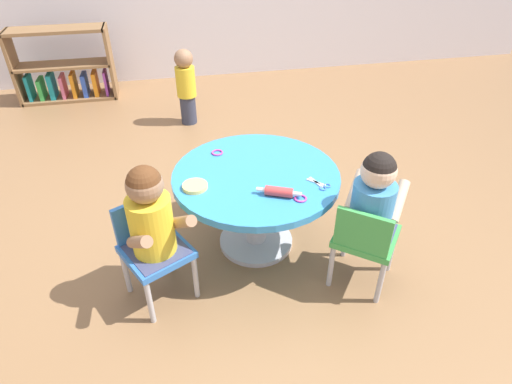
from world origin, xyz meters
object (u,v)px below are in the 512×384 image
(bookshelf_low, at_px, (65,71))
(craft_scissors, at_px, (321,185))
(rolling_pin, at_px, (279,192))
(craft_table, at_px, (256,190))
(child_chair_right, at_px, (365,239))
(toddler_standing, at_px, (186,85))
(seated_child_left, at_px, (150,215))
(child_chair_left, at_px, (153,247))
(seated_child_right, at_px, (373,199))

(bookshelf_low, distance_m, craft_scissors, 3.24)
(rolling_pin, bearing_deg, bookshelf_low, 118.15)
(rolling_pin, bearing_deg, craft_table, 107.11)
(child_chair_right, height_order, toddler_standing, toddler_standing)
(seated_child_left, bearing_deg, child_chair_left, 117.81)
(child_chair_left, xyz_separation_m, craft_scissors, (0.89, 0.08, 0.20))
(child_chair_left, relative_size, child_chair_right, 1.00)
(child_chair_left, xyz_separation_m, bookshelf_low, (-0.84, 2.82, -0.01))
(toddler_standing, relative_size, craft_scissors, 4.78)
(seated_child_left, height_order, bookshelf_low, seated_child_left)
(craft_table, bearing_deg, child_chair_right, -41.29)
(child_chair_right, relative_size, bookshelf_low, 0.58)
(craft_scissors, bearing_deg, toddler_standing, 106.72)
(seated_child_right, bearing_deg, child_chair_right, -128.18)
(seated_child_left, height_order, toddler_standing, seated_child_left)
(seated_child_right, distance_m, rolling_pin, 0.46)
(seated_child_right, relative_size, craft_scissors, 3.63)
(child_chair_right, relative_size, craft_scissors, 3.81)
(toddler_standing, bearing_deg, seated_child_left, -98.10)
(seated_child_left, xyz_separation_m, child_chair_right, (1.04, -0.12, -0.23))
(craft_table, xyz_separation_m, child_chair_left, (-0.58, -0.27, -0.08))
(bookshelf_low, xyz_separation_m, toddler_standing, (1.15, -0.80, 0.07))
(child_chair_left, distance_m, seated_child_left, 0.23)
(craft_table, height_order, child_chair_left, child_chair_left)
(toddler_standing, relative_size, rolling_pin, 3.06)
(craft_table, bearing_deg, bookshelf_low, 119.06)
(child_chair_right, bearing_deg, seated_child_left, 173.46)
(child_chair_left, relative_size, rolling_pin, 2.44)
(craft_table, bearing_deg, toddler_standing, 98.80)
(craft_table, xyz_separation_m, bookshelf_low, (-1.42, 2.55, -0.09))
(child_chair_left, bearing_deg, rolling_pin, 3.32)
(craft_scissors, bearing_deg, child_chair_right, -54.34)
(toddler_standing, height_order, rolling_pin, toddler_standing)
(rolling_pin, bearing_deg, child_chair_right, -25.17)
(child_chair_left, height_order, child_chair_right, same)
(child_chair_left, bearing_deg, craft_table, 24.69)
(craft_table, xyz_separation_m, craft_scissors, (0.31, -0.18, 0.12))
(seated_child_right, bearing_deg, toddler_standing, 109.94)
(bookshelf_low, bearing_deg, child_chair_right, -57.45)
(child_chair_left, bearing_deg, seated_child_left, -62.19)
(child_chair_right, bearing_deg, bookshelf_low, 122.55)
(child_chair_right, xyz_separation_m, seated_child_right, (0.02, 0.03, 0.23))
(child_chair_left, height_order, craft_scissors, child_chair_left)
(child_chair_left, relative_size, seated_child_left, 1.05)
(seated_child_left, distance_m, child_chair_right, 1.07)
(craft_table, bearing_deg, seated_child_left, -151.73)
(craft_table, relative_size, child_chair_right, 1.71)
(seated_child_left, bearing_deg, bookshelf_low, 106.67)
(seated_child_left, bearing_deg, rolling_pin, 6.58)
(craft_table, distance_m, seated_child_right, 0.66)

